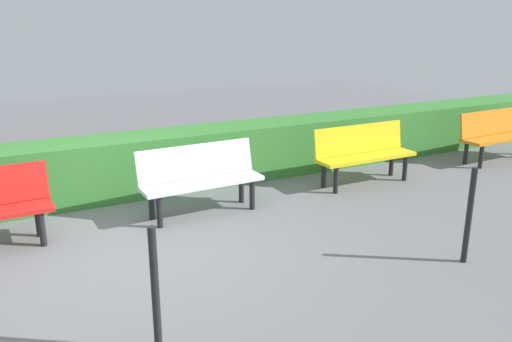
# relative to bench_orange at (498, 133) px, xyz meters

# --- Properties ---
(ground_plane) EXTENTS (23.20, 23.20, 0.00)m
(ground_plane) POSITION_rel_bench_orange_xyz_m (6.56, 0.67, -0.48)
(ground_plane) COLOR slate
(bench_orange) EXTENTS (1.65, 0.51, 0.86)m
(bench_orange) POSITION_rel_bench_orange_xyz_m (0.00, 0.00, 0.00)
(bench_orange) COLOR orange
(bench_orange) RESTS_ON ground_plane
(bench_yellow) EXTENTS (1.58, 0.46, 0.86)m
(bench_yellow) POSITION_rel_bench_orange_xyz_m (2.87, -0.04, -0.00)
(bench_yellow) COLOR yellow
(bench_yellow) RESTS_ON ground_plane
(bench_white) EXTENTS (1.56, 0.52, 0.86)m
(bench_white) POSITION_rel_bench_orange_xyz_m (5.46, 0.01, -0.00)
(bench_white) COLOR white
(bench_white) RESTS_ON ground_plane
(hedge_row) EXTENTS (19.20, 0.77, 0.82)m
(hedge_row) POSITION_rel_bench_orange_xyz_m (5.37, -1.14, -0.08)
(hedge_row) COLOR #387F33
(hedge_row) RESTS_ON ground_plane
(railing_post_mid) EXTENTS (0.06, 0.06, 1.00)m
(railing_post_mid) POSITION_rel_bench_orange_xyz_m (3.59, 2.53, 0.02)
(railing_post_mid) COLOR black
(railing_post_mid) RESTS_ON ground_plane
(railing_post_far) EXTENTS (0.06, 0.06, 1.00)m
(railing_post_far) POSITION_rel_bench_orange_xyz_m (6.79, 2.53, 0.02)
(railing_post_far) COLOR black
(railing_post_far) RESTS_ON ground_plane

